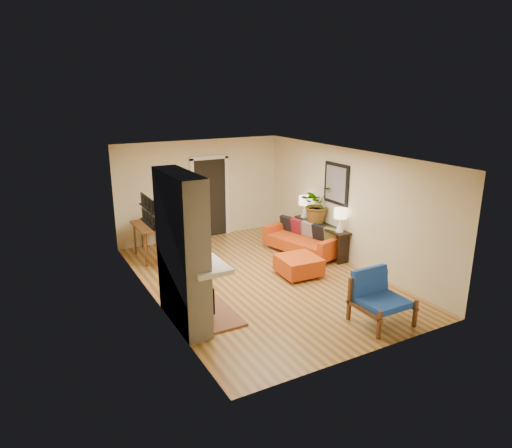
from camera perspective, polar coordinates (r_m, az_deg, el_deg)
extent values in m
plane|color=tan|center=(9.69, 0.57, -6.83)|extent=(6.50, 6.50, 0.00)
plane|color=white|center=(8.98, 0.62, 8.58)|extent=(6.50, 6.50, 0.00)
plane|color=beige|center=(12.11, -6.95, 4.29)|extent=(4.50, 0.00, 4.50)
plane|color=beige|center=(6.76, 14.24, -6.10)|extent=(4.50, 0.00, 4.50)
plane|color=beige|center=(8.43, -12.87, -1.45)|extent=(0.00, 6.50, 6.50)
plane|color=beige|center=(10.50, 11.38, 2.19)|extent=(0.00, 6.50, 6.50)
cube|color=black|center=(12.23, -5.77, 3.25)|extent=(0.88, 0.06, 2.10)
cube|color=white|center=(12.04, -7.90, 2.97)|extent=(0.10, 0.08, 2.18)
cube|color=white|center=(12.41, -3.67, 3.50)|extent=(0.10, 0.08, 2.18)
cube|color=white|center=(12.02, -5.90, 8.26)|extent=(1.08, 0.08, 0.10)
cube|color=black|center=(10.68, 10.02, 4.99)|extent=(0.04, 0.85, 0.95)
cube|color=slate|center=(10.67, 9.92, 4.97)|extent=(0.01, 0.70, 0.80)
cube|color=black|center=(8.73, -13.32, -0.04)|extent=(0.06, 0.95, 0.02)
cube|color=black|center=(8.65, -13.45, 1.87)|extent=(0.06, 0.95, 0.02)
cube|color=white|center=(7.42, -9.43, 0.78)|extent=(0.42, 1.50, 1.48)
cube|color=white|center=(7.86, -8.98, -8.37)|extent=(0.42, 1.50, 1.12)
cube|color=white|center=(7.73, -7.42, -4.26)|extent=(0.60, 1.68, 0.08)
cube|color=black|center=(7.98, -7.48, -8.80)|extent=(0.03, 0.72, 0.78)
cube|color=brown|center=(8.27, -5.43, -11.11)|extent=(0.75, 1.30, 0.04)
cube|color=black|center=(8.06, -6.68, -9.35)|extent=(0.30, 0.36, 0.48)
cylinder|color=black|center=(7.88, -6.79, -6.47)|extent=(0.10, 0.10, 0.40)
cube|color=gold|center=(7.52, -7.78, 0.20)|extent=(0.04, 0.95, 0.95)
cube|color=silver|center=(7.53, -7.64, 0.23)|extent=(0.01, 0.82, 0.82)
cylinder|color=silver|center=(10.46, 8.09, -4.94)|extent=(0.04, 0.04, 0.09)
cylinder|color=silver|center=(10.93, 10.21, -4.06)|extent=(0.04, 0.04, 0.09)
cylinder|color=silver|center=(11.52, 1.50, -2.71)|extent=(0.04, 0.04, 0.09)
cylinder|color=silver|center=(11.96, 3.69, -2.02)|extent=(0.04, 0.04, 0.09)
cube|color=orange|center=(11.13, 5.76, -2.50)|extent=(1.28, 2.07, 0.27)
cube|color=orange|center=(11.27, 6.88, -0.70)|extent=(0.66, 1.91, 0.32)
cube|color=orange|center=(10.54, 9.39, -2.44)|extent=(0.84, 0.37, 0.18)
cube|color=orange|center=(11.63, 2.55, -0.41)|extent=(0.84, 0.37, 0.18)
cube|color=#485F29|center=(10.73, 9.43, -1.47)|extent=(0.27, 0.40, 0.38)
cube|color=black|center=(10.95, 7.92, -1.04)|extent=(0.27, 0.40, 0.38)
cube|color=gray|center=(11.17, 6.46, -0.63)|extent=(0.27, 0.40, 0.38)
cube|color=maroon|center=(11.37, 5.24, -0.28)|extent=(0.27, 0.40, 0.38)
cube|color=black|center=(11.60, 3.89, 0.10)|extent=(0.27, 0.40, 0.38)
cylinder|color=silver|center=(9.46, 4.59, -7.28)|extent=(0.04, 0.04, 0.07)
cylinder|color=silver|center=(9.79, 8.02, -6.55)|extent=(0.04, 0.04, 0.07)
cylinder|color=silver|center=(10.00, 2.67, -5.89)|extent=(0.04, 0.04, 0.07)
cylinder|color=silver|center=(10.31, 5.98, -5.26)|extent=(0.04, 0.04, 0.07)
cube|color=orange|center=(9.80, 5.35, -5.10)|extent=(0.87, 0.87, 0.35)
cube|color=brown|center=(7.85, 13.33, -10.50)|extent=(0.06, 0.83, 0.06)
cube|color=brown|center=(7.66, 15.14, -12.12)|extent=(0.06, 0.06, 0.49)
cube|color=brown|center=(8.07, 11.61, -9.17)|extent=(0.06, 0.06, 0.78)
cube|color=brown|center=(8.37, 17.47, -9.08)|extent=(0.06, 0.83, 0.06)
cube|color=brown|center=(8.19, 19.28, -10.54)|extent=(0.06, 0.06, 0.49)
cube|color=brown|center=(8.58, 15.74, -7.88)|extent=(0.06, 0.06, 0.78)
cube|color=blue|center=(8.08, 15.51, -9.35)|extent=(0.74, 0.69, 0.11)
cube|color=blue|center=(8.19, 14.03, -6.83)|extent=(0.73, 0.19, 0.46)
cube|color=brown|center=(10.86, -12.88, -0.14)|extent=(0.76, 1.09, 0.04)
cylinder|color=brown|center=(10.48, -13.62, -3.18)|extent=(0.05, 0.05, 0.78)
cylinder|color=brown|center=(10.64, -10.46, -2.68)|extent=(0.05, 0.05, 0.78)
cylinder|color=brown|center=(11.34, -14.89, -1.75)|extent=(0.05, 0.05, 0.78)
cylinder|color=brown|center=(11.49, -11.95, -1.32)|extent=(0.05, 0.05, 0.78)
cube|color=brown|center=(10.35, -10.80, -2.68)|extent=(0.46, 0.46, 0.04)
cube|color=brown|center=(10.46, -11.26, -0.92)|extent=(0.46, 0.04, 0.50)
cylinder|color=brown|center=(10.22, -11.39, -4.46)|extent=(0.03, 0.03, 0.48)
cylinder|color=brown|center=(10.32, -9.43, -4.13)|extent=(0.03, 0.03, 0.48)
cylinder|color=brown|center=(10.55, -12.00, -3.82)|extent=(0.03, 0.03, 0.48)
cylinder|color=brown|center=(10.65, -10.10, -3.51)|extent=(0.03, 0.03, 0.48)
cube|color=brown|center=(11.64, -12.99, -0.64)|extent=(0.46, 0.46, 0.04)
cube|color=brown|center=(11.37, -12.78, 0.39)|extent=(0.46, 0.04, 0.50)
cylinder|color=brown|center=(11.50, -13.54, -2.20)|extent=(0.03, 0.03, 0.48)
cylinder|color=brown|center=(11.60, -11.78, -1.93)|extent=(0.03, 0.03, 0.48)
cylinder|color=brown|center=(11.84, -14.03, -1.69)|extent=(0.03, 0.03, 0.48)
cylinder|color=brown|center=(11.94, -12.31, -1.43)|extent=(0.03, 0.03, 0.48)
cube|color=black|center=(11.08, 8.18, -0.12)|extent=(0.34, 1.85, 0.05)
cube|color=black|center=(10.56, 10.85, -3.15)|extent=(0.30, 0.04, 0.68)
cube|color=black|center=(11.84, 5.66, -0.75)|extent=(0.30, 0.04, 0.68)
cone|color=white|center=(10.51, 10.44, -0.15)|extent=(0.18, 0.18, 0.30)
cylinder|color=white|center=(10.46, 10.49, 0.80)|extent=(0.03, 0.03, 0.06)
cylinder|color=#FFEABF|center=(10.44, 10.52, 1.33)|extent=(0.30, 0.30, 0.22)
cone|color=white|center=(11.60, 6.07, 1.62)|extent=(0.18, 0.18, 0.30)
cylinder|color=white|center=(11.55, 6.10, 2.48)|extent=(0.03, 0.03, 0.06)
cylinder|color=#FFEABF|center=(11.53, 6.12, 2.96)|extent=(0.30, 0.30, 0.22)
imported|color=#1E5919|center=(11.10, 7.64, 2.53)|extent=(0.96, 0.88, 0.92)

